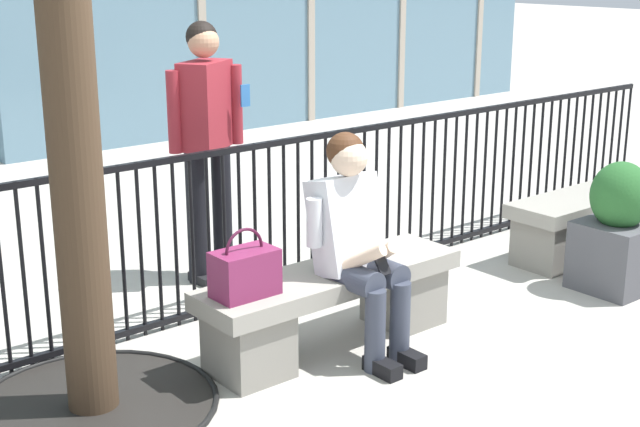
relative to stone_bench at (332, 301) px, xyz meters
name	(u,v)px	position (x,y,z in m)	size (l,w,h in m)	color
ground_plane	(331,346)	(0.00, 0.00, -0.27)	(60.00, 60.00, 0.00)	#B2ADA3
stone_bench	(332,301)	(0.00, 0.00, 0.00)	(1.60, 0.44, 0.45)	gray
seated_person_with_phone	(357,238)	(0.07, -0.13, 0.38)	(0.52, 0.66, 1.21)	#383D4C
handbag_on_bench	(245,272)	(-0.58, -0.01, 0.30)	(0.32, 0.20, 0.36)	#7A234C
bystander_at_railing	(207,133)	(0.08, 1.35, 0.73)	(0.55, 0.38, 1.71)	black
plaza_railing	(248,226)	(0.00, 0.80, 0.25)	(8.22, 0.04, 1.02)	black
stone_bench_far	(595,215)	(2.59, 0.06, 0.00)	(1.60, 0.44, 0.45)	gray
planter	(617,231)	(2.00, -0.48, 0.12)	(0.45, 0.45, 0.85)	#4C4C51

